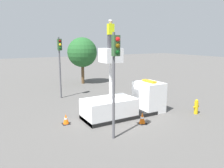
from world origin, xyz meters
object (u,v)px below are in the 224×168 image
at_px(fire_hydrant, 196,107).
at_px(tree_left_bg, 82,52).
at_px(worker, 111,34).
at_px(traffic_cone_curbside, 142,118).
at_px(bucket_truck, 125,102).
at_px(traffic_cone_rear, 66,119).
at_px(traffic_light_across, 60,56).
at_px(traffic_light_pole, 115,66).

xyz_separation_m(fire_hydrant, tree_left_bg, (-2.61, 14.67, 3.25)).
distance_m(fire_hydrant, tree_left_bg, 15.25).
height_order(worker, traffic_cone_curbside, worker).
bearing_deg(bucket_truck, traffic_cone_rear, 173.41).
relative_size(worker, traffic_light_across, 0.32).
height_order(bucket_truck, traffic_light_pole, traffic_light_pole).
bearing_deg(worker, traffic_light_across, 100.71).
relative_size(bucket_truck, traffic_light_across, 1.09).
bearing_deg(traffic_light_pole, worker, 64.35).
bearing_deg(worker, fire_hydrant, -21.43).
height_order(bucket_truck, worker, worker).
relative_size(traffic_light_across, traffic_cone_rear, 8.28).
relative_size(worker, traffic_cone_rear, 2.65).
distance_m(bucket_truck, traffic_light_across, 7.79).
relative_size(bucket_truck, fire_hydrant, 5.54).
xyz_separation_m(traffic_light_pole, traffic_light_across, (0.11, 9.72, -0.05)).
bearing_deg(bucket_truck, fire_hydrant, -26.22).
bearing_deg(fire_hydrant, bucket_truck, 153.78).
bearing_deg(fire_hydrant, tree_left_bg, 100.07).
xyz_separation_m(bucket_truck, traffic_cone_curbside, (0.07, -1.84, -0.64)).
relative_size(traffic_light_pole, traffic_cone_curbside, 7.60).
distance_m(traffic_light_across, fire_hydrant, 11.92).
xyz_separation_m(traffic_light_across, fire_hydrant, (7.00, -9.06, -3.33)).
relative_size(bucket_truck, traffic_cone_curbside, 8.14).
bearing_deg(traffic_light_across, bucket_truck, -70.23).
relative_size(worker, traffic_cone_curbside, 2.40).
bearing_deg(traffic_cone_curbside, traffic_light_pole, -157.92).
bearing_deg(traffic_cone_rear, traffic_light_across, 75.31).
bearing_deg(worker, traffic_light_pole, -115.65).
height_order(bucket_truck, fire_hydrant, bucket_truck).
bearing_deg(traffic_light_pole, traffic_cone_rear, 114.70).
relative_size(traffic_light_pole, fire_hydrant, 5.18).
bearing_deg(traffic_cone_rear, traffic_cone_curbside, -28.99).
height_order(traffic_light_pole, traffic_light_across, traffic_light_pole).
bearing_deg(traffic_light_pole, fire_hydrant, 5.35).
xyz_separation_m(bucket_truck, traffic_cone_rear, (-4.11, 0.47, -0.67)).
bearing_deg(traffic_cone_curbside, tree_left_bg, 82.51).
bearing_deg(traffic_cone_curbside, traffic_light_across, 106.23).
xyz_separation_m(worker, traffic_light_across, (-1.29, 6.81, -1.68)).
height_order(worker, traffic_light_pole, worker).
relative_size(worker, traffic_light_pole, 0.32).
xyz_separation_m(worker, traffic_cone_curbside, (1.23, -1.84, -5.20)).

